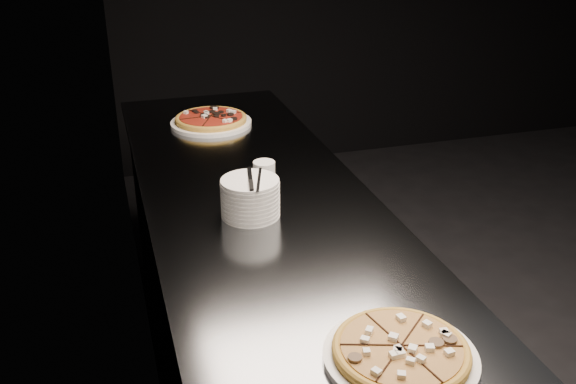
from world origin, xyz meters
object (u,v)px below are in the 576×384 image
object	(u,v)px
pizza_mushroom	(401,352)
cutlery	(253,180)
plate_stack	(250,198)
ramekin	(264,170)
counter	(262,313)
pizza_tomato	(211,120)

from	to	relation	value
pizza_mushroom	cutlery	world-z (taller)	cutlery
plate_stack	ramekin	xyz separation A→B (m)	(0.11, 0.25, -0.02)
plate_stack	counter	bearing A→B (deg)	64.35
counter	cutlery	world-z (taller)	cutlery
plate_stack	cutlery	bearing A→B (deg)	-62.38
counter	pizza_mushroom	size ratio (longest dim) A/B	6.59
pizza_tomato	plate_stack	world-z (taller)	plate_stack
counter	ramekin	xyz separation A→B (m)	(0.05, 0.13, 0.49)
counter	plate_stack	xyz separation A→B (m)	(-0.06, -0.12, 0.52)
pizza_mushroom	plate_stack	xyz separation A→B (m)	(-0.14, 0.75, 0.04)
cutlery	ramekin	distance (m)	0.30
pizza_tomato	plate_stack	size ratio (longest dim) A/B	1.95
plate_stack	ramekin	size ratio (longest dim) A/B	2.33
pizza_tomato	counter	bearing A→B (deg)	-88.83
counter	pizza_mushroom	xyz separation A→B (m)	(0.08, -0.88, 0.48)
cutlery	pizza_mushroom	bearing A→B (deg)	-68.40
plate_stack	cutlery	xyz separation A→B (m)	(0.01, -0.01, 0.06)
pizza_mushroom	cutlery	bearing A→B (deg)	100.34
pizza_mushroom	cutlery	distance (m)	0.76
counter	pizza_mushroom	world-z (taller)	pizza_mushroom
cutlery	ramekin	world-z (taller)	cutlery
counter	ramekin	size ratio (longest dim) A/B	31.95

